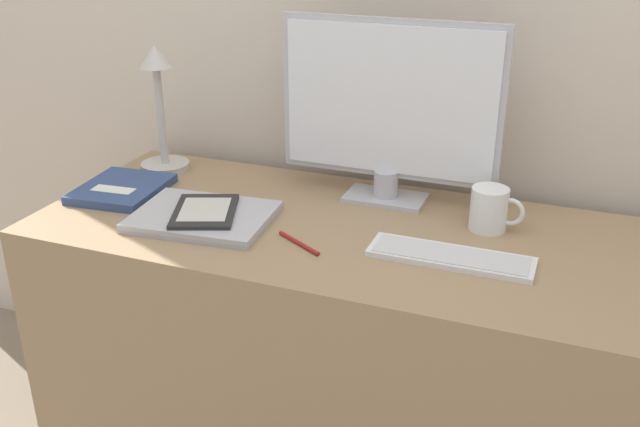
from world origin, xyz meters
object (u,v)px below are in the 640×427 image
at_px(monitor, 389,110).
at_px(desk_lamp, 160,108).
at_px(laptop, 203,217).
at_px(notebook, 122,189).
at_px(keyboard, 451,257).
at_px(pen, 299,243).
at_px(ereader, 205,211).
at_px(coffee_mug, 490,209).

xyz_separation_m(monitor, desk_lamp, (-0.61, -0.01, -0.05)).
height_order(laptop, notebook, notebook).
bearing_deg(keyboard, monitor, 129.63).
distance_m(laptop, pen, 0.25).
bearing_deg(keyboard, ereader, -178.49).
relative_size(laptop, pen, 2.72).
distance_m(desk_lamp, coffee_mug, 0.88).
xyz_separation_m(laptop, desk_lamp, (-0.26, 0.26, 0.16)).
bearing_deg(coffee_mug, keyboard, -105.10).
bearing_deg(laptop, pen, -8.09).
distance_m(laptop, notebook, 0.28).
height_order(monitor, pen, monitor).
bearing_deg(pen, desk_lamp, 150.30).
xyz_separation_m(monitor, coffee_mug, (0.26, -0.08, -0.18)).
height_order(ereader, pen, ereader).
xyz_separation_m(monitor, pen, (-0.10, -0.30, -0.22)).
distance_m(keyboard, pen, 0.31).
bearing_deg(coffee_mug, desk_lamp, 175.53).
distance_m(monitor, ereader, 0.48).
relative_size(keyboard, coffee_mug, 2.83).
bearing_deg(coffee_mug, laptop, -162.76).
xyz_separation_m(notebook, pen, (0.52, -0.11, -0.01)).
relative_size(keyboard, laptop, 1.03).
distance_m(laptop, ereader, 0.02).
bearing_deg(notebook, laptop, -15.30).
distance_m(monitor, keyboard, 0.40).
relative_size(laptop, desk_lamp, 0.97).
xyz_separation_m(desk_lamp, pen, (0.51, -0.29, -0.16)).
bearing_deg(keyboard, desk_lamp, 163.53).
relative_size(monitor, coffee_mug, 4.45).
relative_size(keyboard, desk_lamp, 1.00).
relative_size(keyboard, ereader, 1.50).
height_order(desk_lamp, coffee_mug, desk_lamp).
xyz_separation_m(laptop, notebook, (-0.27, 0.07, 0.00)).
height_order(monitor, keyboard, monitor).
relative_size(coffee_mug, pen, 0.99).
bearing_deg(monitor, keyboard, -50.37).
height_order(laptop, pen, laptop).
distance_m(keyboard, coffee_mug, 0.19).
bearing_deg(desk_lamp, ereader, -43.86).
xyz_separation_m(desk_lamp, notebook, (-0.01, -0.18, -0.16)).
height_order(desk_lamp, notebook, desk_lamp).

